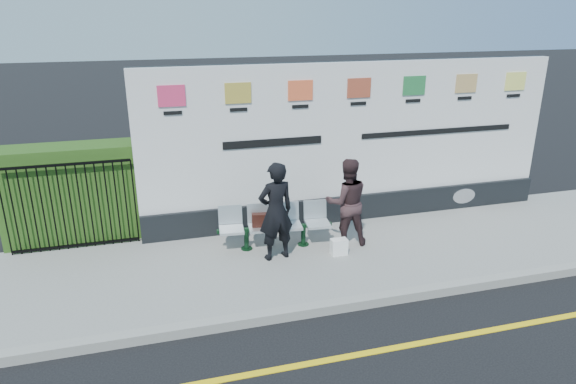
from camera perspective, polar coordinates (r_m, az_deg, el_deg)
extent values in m
plane|color=black|center=(7.07, 15.39, -15.76)|extent=(80.00, 80.00, 0.00)
cube|color=gray|center=(8.94, 7.34, -6.72)|extent=(14.00, 3.00, 0.12)
cube|color=gray|center=(7.75, 11.67, -11.36)|extent=(14.00, 0.18, 0.14)
cube|color=yellow|center=(7.06, 15.39, -15.73)|extent=(14.00, 0.10, 0.01)
cube|color=black|center=(10.13, 7.11, -1.52)|extent=(8.00, 0.30, 0.50)
cube|color=silver|center=(9.69, 7.49, 6.78)|extent=(8.00, 0.14, 2.50)
cube|color=#2A4F17|center=(9.73, -22.72, -0.10)|extent=(2.35, 0.70, 1.70)
imported|color=black|center=(8.24, -1.37, -2.18)|extent=(0.66, 0.50, 1.65)
imported|color=#362325|center=(8.83, 6.54, -1.12)|extent=(0.81, 0.67, 1.54)
cube|color=black|center=(8.70, -3.07, -3.13)|extent=(0.31, 0.17, 0.23)
cube|color=white|center=(8.67, 5.68, -6.08)|extent=(0.27, 0.16, 0.27)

